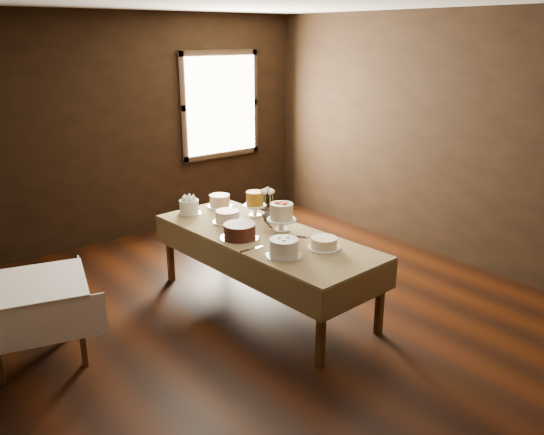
# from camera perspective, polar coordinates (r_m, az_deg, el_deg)

# --- Properties ---
(floor) EXTENTS (5.00, 6.00, 0.01)m
(floor) POSITION_cam_1_polar(r_m,az_deg,el_deg) (5.22, 1.40, -10.50)
(floor) COLOR black
(floor) RESTS_ON ground
(wall_back) EXTENTS (5.00, 0.02, 2.80)m
(wall_back) POSITION_cam_1_polar(r_m,az_deg,el_deg) (7.22, -14.21, 8.89)
(wall_back) COLOR black
(wall_back) RESTS_ON ground
(wall_right) EXTENTS (0.02, 6.00, 2.80)m
(wall_right) POSITION_cam_1_polar(r_m,az_deg,el_deg) (6.57, 18.59, 7.61)
(wall_right) COLOR black
(wall_right) RESTS_ON ground
(window) EXTENTS (1.10, 0.05, 1.30)m
(window) POSITION_cam_1_polar(r_m,az_deg,el_deg) (7.76, -5.27, 11.49)
(window) COLOR #FFEABF
(window) RESTS_ON wall_back
(display_table) EXTENTS (1.06, 2.41, 0.73)m
(display_table) POSITION_cam_1_polar(r_m,az_deg,el_deg) (5.22, -0.79, -2.29)
(display_table) COLOR #402913
(display_table) RESTS_ON ground
(side_table) EXTENTS (0.96, 0.96, 0.65)m
(side_table) POSITION_cam_1_polar(r_m,az_deg,el_deg) (4.81, -23.33, -6.99)
(side_table) COLOR #402913
(side_table) RESTS_ON ground
(cake_meringue) EXTENTS (0.24, 0.24, 0.15)m
(cake_meringue) POSITION_cam_1_polar(r_m,az_deg,el_deg) (5.83, -8.54, 1.04)
(cake_meringue) COLOR silver
(cake_meringue) RESTS_ON display_table
(cake_speckled) EXTENTS (0.28, 0.28, 0.13)m
(cake_speckled) POSITION_cam_1_polar(r_m,az_deg,el_deg) (6.05, -5.42, 1.70)
(cake_speckled) COLOR white
(cake_speckled) RESTS_ON display_table
(cake_lattice) EXTENTS (0.30, 0.30, 0.11)m
(cake_lattice) POSITION_cam_1_polar(r_m,az_deg,el_deg) (5.53, -4.62, 0.02)
(cake_lattice) COLOR white
(cake_lattice) RESTS_ON display_table
(cake_caramel) EXTENTS (0.24, 0.24, 0.27)m
(cake_caramel) POSITION_cam_1_polar(r_m,az_deg,el_deg) (5.69, -1.78, 1.27)
(cake_caramel) COLOR white
(cake_caramel) RESTS_ON display_table
(cake_chocolate) EXTENTS (0.36, 0.36, 0.14)m
(cake_chocolate) POSITION_cam_1_polar(r_m,az_deg,el_deg) (5.09, -3.37, -1.45)
(cake_chocolate) COLOR silver
(cake_chocolate) RESTS_ON display_table
(cake_flowers) EXTENTS (0.31, 0.31, 0.29)m
(cake_flowers) POSITION_cam_1_polar(r_m,az_deg,el_deg) (5.24, 0.98, -0.13)
(cake_flowers) COLOR white
(cake_flowers) RESTS_ON display_table
(cake_swirl) EXTENTS (0.31, 0.31, 0.16)m
(cake_swirl) POSITION_cam_1_polar(r_m,az_deg,el_deg) (4.66, 1.25, -3.19)
(cake_swirl) COLOR silver
(cake_swirl) RESTS_ON display_table
(cake_cream) EXTENTS (0.30, 0.30, 0.10)m
(cake_cream) POSITION_cam_1_polar(r_m,az_deg,el_deg) (4.86, 5.39, -2.68)
(cake_cream) COLOR white
(cake_cream) RESTS_ON display_table
(cake_server_a) EXTENTS (0.24, 0.09, 0.01)m
(cake_server_a) POSITION_cam_1_polar(r_m,az_deg,el_deg) (4.98, 1.85, -2.65)
(cake_server_a) COLOR silver
(cake_server_a) RESTS_ON display_table
(cake_server_b) EXTENTS (0.18, 0.20, 0.01)m
(cake_server_b) POSITION_cam_1_polar(r_m,az_deg,el_deg) (5.12, 4.38, -2.09)
(cake_server_b) COLOR silver
(cake_server_b) RESTS_ON display_table
(cake_server_c) EXTENTS (0.05, 0.24, 0.01)m
(cake_server_c) POSITION_cam_1_polar(r_m,az_deg,el_deg) (5.37, -2.80, -1.05)
(cake_server_c) COLOR silver
(cake_server_c) RESTS_ON display_table
(cake_server_d) EXTENTS (0.11, 0.23, 0.01)m
(cake_server_d) POSITION_cam_1_polar(r_m,az_deg,el_deg) (5.52, -0.56, -0.51)
(cake_server_d) COLOR silver
(cake_server_d) RESTS_ON display_table
(cake_server_e) EXTENTS (0.24, 0.03, 0.01)m
(cake_server_e) POSITION_cam_1_polar(r_m,az_deg,el_deg) (4.87, -1.68, -3.15)
(cake_server_e) COLOR silver
(cake_server_e) RESTS_ON display_table
(flower_vase) EXTENTS (0.17, 0.17, 0.12)m
(flower_vase) POSITION_cam_1_polar(r_m,az_deg,el_deg) (5.57, -0.44, 0.32)
(flower_vase) COLOR #2D2823
(flower_vase) RESTS_ON display_table
(flower_bouquet) EXTENTS (0.14, 0.14, 0.20)m
(flower_bouquet) POSITION_cam_1_polar(r_m,az_deg,el_deg) (5.52, -0.45, 2.11)
(flower_bouquet) COLOR white
(flower_bouquet) RESTS_ON flower_vase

